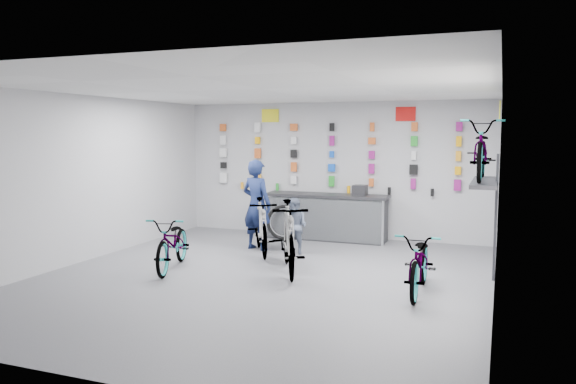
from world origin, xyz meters
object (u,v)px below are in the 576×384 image
at_px(bike_center, 289,237).
at_px(customer, 295,226).
at_px(bike_left, 173,242).
at_px(clerk, 257,205).
at_px(bike_service, 261,226).
at_px(counter, 326,217).
at_px(bike_right, 421,262).

relative_size(bike_center, customer, 1.84).
xyz_separation_m(bike_left, customer, (1.51, 1.91, 0.08)).
bearing_deg(clerk, bike_service, 139.13).
xyz_separation_m(bike_left, clerk, (0.65, 2.03, 0.43)).
distance_m(counter, customer, 1.63).
bearing_deg(bike_right, clerk, 148.80).
height_order(bike_left, customer, customer).
relative_size(bike_service, customer, 1.65).
xyz_separation_m(bike_center, clerk, (-1.27, 1.56, 0.30)).
relative_size(bike_center, bike_right, 1.12).
distance_m(clerk, customer, 0.94).
relative_size(bike_left, customer, 1.64).
bearing_deg(customer, clerk, -172.89).
height_order(counter, customer, customer).
height_order(counter, bike_right, counter).
bearing_deg(clerk, bike_right, 164.18).
height_order(bike_center, customer, bike_center).
distance_m(bike_center, customer, 1.50).
xyz_separation_m(counter, bike_service, (-0.73, -1.86, 0.05)).
height_order(bike_center, bike_right, bike_center).
bearing_deg(customer, bike_service, -142.92).
height_order(bike_left, clerk, clerk).
xyz_separation_m(bike_right, bike_service, (-3.23, 1.63, 0.07)).
bearing_deg(counter, bike_center, -84.70).
relative_size(bike_left, bike_right, 1.00).
distance_m(counter, bike_left, 3.89).
bearing_deg(bike_right, bike_service, 151.78).
relative_size(counter, customer, 2.49).
distance_m(bike_right, bike_service, 3.62).
xyz_separation_m(bike_right, clerk, (-3.48, 2.00, 0.43)).
height_order(counter, bike_center, bike_center).
bearing_deg(bike_center, counter, 70.57).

